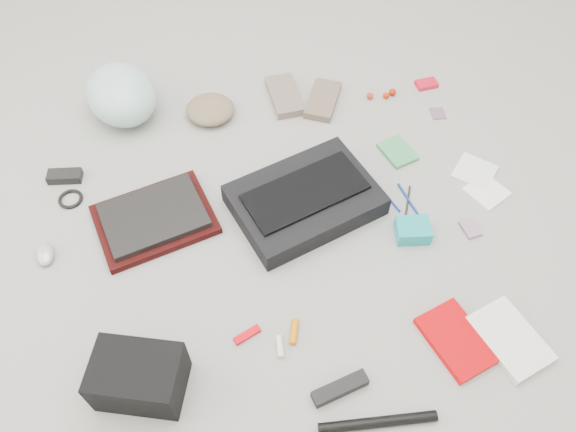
{
  "coord_description": "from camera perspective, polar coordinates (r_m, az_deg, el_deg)",
  "views": [
    {
      "loc": [
        -0.16,
        -1.03,
        1.49
      ],
      "look_at": [
        0.0,
        0.0,
        0.05
      ],
      "focal_mm": 35.0,
      "sensor_mm": 36.0,
      "label": 1
    }
  ],
  "objects": [
    {
      "name": "ground_plane",
      "position": [
        1.82,
        -0.0,
        -0.93
      ],
      "size": [
        4.0,
        4.0,
        0.0
      ],
      "primitive_type": "plane",
      "color": "gray"
    },
    {
      "name": "messenger_bag",
      "position": [
        1.83,
        1.73,
        1.64
      ],
      "size": [
        0.54,
        0.46,
        0.08
      ],
      "primitive_type": "cube",
      "rotation": [
        0.0,
        0.0,
        0.36
      ],
      "color": "black",
      "rests_on": "ground_plane"
    },
    {
      "name": "bag_flap",
      "position": [
        1.8,
        1.76,
        2.48
      ],
      "size": [
        0.43,
        0.3,
        0.01
      ],
      "primitive_type": "cube",
      "rotation": [
        0.0,
        0.0,
        0.36
      ],
      "color": "black",
      "rests_on": "messenger_bag"
    },
    {
      "name": "laptop_sleeve",
      "position": [
        1.87,
        -13.38,
        -0.35
      ],
      "size": [
        0.43,
        0.36,
        0.03
      ],
      "primitive_type": "cube",
      "rotation": [
        0.0,
        0.0,
        0.29
      ],
      "color": "black",
      "rests_on": "ground_plane"
    },
    {
      "name": "laptop",
      "position": [
        1.85,
        -13.51,
        0.07
      ],
      "size": [
        0.37,
        0.31,
        0.02
      ],
      "primitive_type": "cube",
      "rotation": [
        0.0,
        0.0,
        0.29
      ],
      "color": "black",
      "rests_on": "laptop_sleeve"
    },
    {
      "name": "bike_helmet",
      "position": [
        2.19,
        -16.6,
        11.76
      ],
      "size": [
        0.35,
        0.38,
        0.19
      ],
      "primitive_type": "ellipsoid",
      "rotation": [
        0.0,
        0.0,
        0.4
      ],
      "color": "silver",
      "rests_on": "ground_plane"
    },
    {
      "name": "beanie",
      "position": [
        2.15,
        -7.9,
        10.67
      ],
      "size": [
        0.22,
        0.21,
        0.06
      ],
      "primitive_type": "ellipsoid",
      "rotation": [
        0.0,
        0.0,
        -0.24
      ],
      "color": "#7B644D",
      "rests_on": "ground_plane"
    },
    {
      "name": "mitten_left",
      "position": [
        2.21,
        -0.33,
        12.11
      ],
      "size": [
        0.13,
        0.22,
        0.03
      ],
      "primitive_type": "cube",
      "rotation": [
        0.0,
        0.0,
        0.09
      ],
      "color": "#7A665B",
      "rests_on": "ground_plane"
    },
    {
      "name": "mitten_right",
      "position": [
        2.19,
        3.55,
        11.67
      ],
      "size": [
        0.18,
        0.23,
        0.03
      ],
      "primitive_type": "cube",
      "rotation": [
        0.0,
        0.0,
        -0.43
      ],
      "color": "#705F4D",
      "rests_on": "ground_plane"
    },
    {
      "name": "power_brick",
      "position": [
        2.07,
        -21.74,
        3.78
      ],
      "size": [
        0.12,
        0.06,
        0.03
      ],
      "primitive_type": "cube",
      "rotation": [
        0.0,
        0.0,
        -0.1
      ],
      "color": "black",
      "rests_on": "ground_plane"
    },
    {
      "name": "cable_coil",
      "position": [
        2.01,
        -21.23,
        1.62
      ],
      "size": [
        0.1,
        0.1,
        0.01
      ],
      "primitive_type": "torus",
      "rotation": [
        0.0,
        0.0,
        0.31
      ],
      "color": "black",
      "rests_on": "ground_plane"
    },
    {
      "name": "mouse",
      "position": [
        1.9,
        -23.5,
        -3.55
      ],
      "size": [
        0.07,
        0.1,
        0.03
      ],
      "primitive_type": "ellipsoid",
      "rotation": [
        0.0,
        0.0,
        0.2
      ],
      "color": "#A9A9A9",
      "rests_on": "ground_plane"
    },
    {
      "name": "camera_bag",
      "position": [
        1.55,
        -14.92,
        -15.53
      ],
      "size": [
        0.26,
        0.21,
        0.15
      ],
      "primitive_type": "cube",
      "rotation": [
        0.0,
        0.0,
        -0.28
      ],
      "color": "black",
      "rests_on": "ground_plane"
    },
    {
      "name": "multitool",
      "position": [
        1.63,
        -4.18,
        -11.95
      ],
      "size": [
        0.08,
        0.05,
        0.01
      ],
      "primitive_type": "cube",
      "rotation": [
        0.0,
        0.0,
        0.42
      ],
      "color": "#C10006",
      "rests_on": "ground_plane"
    },
    {
      "name": "toiletry_tube_white",
      "position": [
        1.61,
        -0.83,
        -13.11
      ],
      "size": [
        0.02,
        0.06,
        0.02
      ],
      "primitive_type": "cylinder",
      "rotation": [
        1.57,
        0.0,
        -0.04
      ],
      "color": "beige",
      "rests_on": "ground_plane"
    },
    {
      "name": "toiletry_tube_orange",
      "position": [
        1.62,
        0.62,
        -11.68
      ],
      "size": [
        0.04,
        0.08,
        0.02
      ],
      "primitive_type": "cylinder",
      "rotation": [
        1.57,
        0.0,
        -0.28
      ],
      "color": "#D76C04",
      "rests_on": "ground_plane"
    },
    {
      "name": "u_lock",
      "position": [
        1.56,
        5.3,
        -17.03
      ],
      "size": [
        0.16,
        0.08,
        0.03
      ],
      "primitive_type": "cube",
      "rotation": [
        0.0,
        0.0,
        0.27
      ],
      "color": "black",
      "rests_on": "ground_plane"
    },
    {
      "name": "bike_pump",
      "position": [
        1.55,
        9.11,
        -19.98
      ],
      "size": [
        0.31,
        0.04,
        0.03
      ],
      "primitive_type": "cylinder",
      "rotation": [
        0.0,
        1.57,
        -0.05
      ],
      "color": "black",
      "rests_on": "ground_plane"
    },
    {
      "name": "book_red",
      "position": [
        1.68,
        16.74,
        -11.95
      ],
      "size": [
        0.21,
        0.25,
        0.02
      ],
      "primitive_type": "cube",
      "rotation": [
        0.0,
        0.0,
        0.34
      ],
      "color": "#D30005",
      "rests_on": "ground_plane"
    },
    {
      "name": "book_white",
      "position": [
        1.73,
        21.6,
        -11.51
      ],
      "size": [
        0.21,
        0.26,
        0.02
      ],
      "primitive_type": "cube",
      "rotation": [
        0.0,
        0.0,
        0.34
      ],
      "color": "silver",
      "rests_on": "ground_plane"
    },
    {
      "name": "notepad",
      "position": [
        2.05,
        11.05,
        6.42
      ],
      "size": [
        0.13,
        0.15,
        0.01
      ],
      "primitive_type": "cube",
      "rotation": [
        0.0,
        0.0,
        0.33
      ],
      "color": "#388B4C",
      "rests_on": "ground_plane"
    },
    {
      "name": "pen_blue",
      "position": [
        1.91,
        10.18,
        1.83
      ],
      "size": [
        0.05,
        0.12,
        0.01
      ],
      "primitive_type": "cylinder",
      "rotation": [
        1.57,
        0.0,
        0.35
      ],
      "color": "#1329A2",
      "rests_on": "ground_plane"
    },
    {
      "name": "pen_black",
      "position": [
        1.92,
        12.08,
        1.5
      ],
      "size": [
        0.06,
        0.12,
        0.01
      ],
      "primitive_type": "cylinder",
      "rotation": [
        1.57,
        0.0,
        -0.39
      ],
      "color": "black",
      "rests_on": "ground_plane"
    },
    {
      "name": "pen_navy",
      "position": [
        1.92,
        12.14,
        1.63
      ],
      "size": [
        0.04,
        0.15,
        0.01
      ],
      "primitive_type": "cylinder",
      "rotation": [
        1.57,
        0.0,
        0.21
      ],
      "color": "navy",
      "rests_on": "ground_plane"
    },
    {
      "name": "accordion_wallet",
      "position": [
        1.82,
        12.56,
        -1.43
      ],
      "size": [
        0.11,
        0.1,
        0.05
      ],
      "primitive_type": "cube",
      "rotation": [
        0.0,
        0.0,
        -0.11
      ],
      "color": "#15A3A4",
      "rests_on": "ground_plane"
    },
    {
      "name": "card_deck",
      "position": [
        1.9,
        18.02,
        -1.21
      ],
      "size": [
        0.06,
        0.08,
        0.01
      ],
      "primitive_type": "cube",
      "rotation": [
        0.0,
        0.0,
        0.18
      ],
      "color": "#A57697",
      "rests_on": "ground_plane"
    },
    {
      "name": "napkin_top",
      "position": [
        2.06,
        18.44,
        4.32
      ],
      "size": [
        0.18,
        0.18,
        0.01
      ],
      "primitive_type": "cube",
      "rotation": [
        0.0,
        0.0,
        0.85
      ],
      "color": "silver",
      "rests_on": "ground_plane"
    },
    {
      "name": "napkin_bottom",
      "position": [
        2.02,
        19.54,
        2.37
      ],
      "size": [
        0.16,
        0.16,
        0.01
      ],
      "primitive_type": "cube",
      "rotation": [
        0.0,
        0.0,
        0.5
      ],
      "color": "white",
      "rests_on": "ground_plane"
    },
    {
      "name": "lollipop_a",
      "position": [
        2.23,
        8.33,
        11.98
      ],
      "size": [
        0.03,
        0.03,
        0.03
      ],
      "primitive_type": "sphere",
      "rotation": [
        0.0,
        0.0,
        0.09
      ],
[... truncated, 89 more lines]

